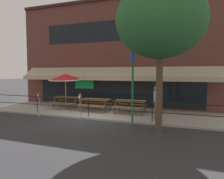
{
  "coord_description": "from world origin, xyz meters",
  "views": [
    {
      "loc": [
        5.43,
        -10.11,
        2.5
      ],
      "look_at": [
        0.85,
        1.6,
        1.5
      ],
      "focal_mm": 35.0,
      "sensor_mm": 36.0,
      "label": 1
    }
  ],
  "objects": [
    {
      "name": "pedestrian_walking",
      "position": [
        3.52,
        0.89,
        1.06
      ],
      "size": [
        0.28,
        0.62,
        1.71
      ],
      "color": "#665B4C",
      "rests_on": "patio_deck"
    },
    {
      "name": "street_sign_pole",
      "position": [
        2.67,
        -0.45,
        2.27
      ],
      "size": [
        0.28,
        0.09,
        4.43
      ],
      "color": "#1E6033",
      "rests_on": "ground"
    },
    {
      "name": "patio_deck",
      "position": [
        0.0,
        2.0,
        0.05
      ],
      "size": [
        15.0,
        4.0,
        0.1
      ],
      "primitive_type": "cube",
      "color": "#9E998E",
      "rests_on": "ground"
    },
    {
      "name": "parking_meter_near",
      "position": [
        -2.6,
        -0.53,
        1.15
      ],
      "size": [
        0.15,
        0.16,
        1.42
      ],
      "color": "gray",
      "rests_on": "ground"
    },
    {
      "name": "restaurant_building",
      "position": [
        -0.0,
        4.22,
        3.77
      ],
      "size": [
        15.0,
        1.6,
        7.6
      ],
      "color": "brown",
      "rests_on": "ground"
    },
    {
      "name": "picnic_table_right",
      "position": [
        1.82,
        1.98,
        0.71
      ],
      "size": [
        1.8,
        1.42,
        0.76
      ],
      "color": "brown",
      "rests_on": "patio_deck"
    },
    {
      "name": "patio_umbrella_left",
      "position": [
        -2.55,
        2.0,
        2.18
      ],
      "size": [
        2.14,
        2.14,
        2.38
      ],
      "color": "#B7B2A8",
      "rests_on": "patio_deck"
    },
    {
      "name": "patio_railing",
      "position": [
        0.0,
        0.3,
        0.8
      ],
      "size": [
        13.84,
        0.04,
        0.97
      ],
      "color": "black",
      "rests_on": "patio_deck"
    },
    {
      "name": "picnic_table_centre",
      "position": [
        -0.37,
        1.87,
        0.71
      ],
      "size": [
        1.8,
        1.42,
        0.76
      ],
      "color": "brown",
      "rests_on": "patio_deck"
    },
    {
      "name": "parking_meter_far",
      "position": [
        -0.06,
        -0.51,
        1.15
      ],
      "size": [
        0.15,
        0.16,
        1.42
      ],
      "color": "gray",
      "rests_on": "ground"
    },
    {
      "name": "picnic_table_left",
      "position": [
        -2.55,
        2.13,
        0.71
      ],
      "size": [
        1.8,
        1.42,
        0.76
      ],
      "color": "brown",
      "rests_on": "patio_deck"
    },
    {
      "name": "ground_plane",
      "position": [
        0.0,
        0.0,
        0.0
      ],
      "size": [
        120.0,
        120.0,
        0.0
      ],
      "primitive_type": "plane",
      "color": "#2D2D30"
    },
    {
      "name": "street_tree_curbside",
      "position": [
        4.06,
        -0.97,
        4.83
      ],
      "size": [
        3.73,
        3.35,
        6.77
      ],
      "color": "brown",
      "rests_on": "ground"
    }
  ]
}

